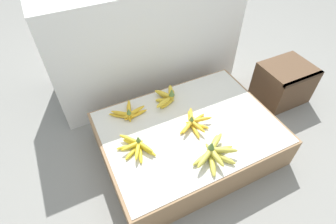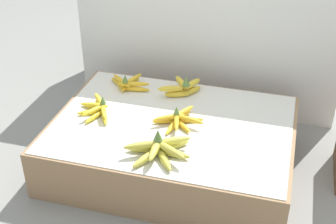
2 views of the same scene
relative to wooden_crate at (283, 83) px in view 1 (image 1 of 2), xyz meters
The scene contains 9 objects.
ground_plane 0.94m from the wooden_crate, behind, with size 10.00×10.00×0.00m, color gray.
display_platform 0.93m from the wooden_crate, behind, with size 1.07×0.79×0.23m.
back_vendor_table 1.16m from the wooden_crate, 142.40° to the left, with size 1.41×0.59×0.85m.
wooden_crate is the anchor object (origin of this frame).
banana_bunch_front_midleft 0.99m from the wooden_crate, 157.19° to the right, with size 0.27×0.25×0.11m.
banana_bunch_middle_left 1.29m from the wooden_crate, behind, with size 0.20×0.23×0.09m.
banana_bunch_middle_midleft 0.91m from the wooden_crate, behind, with size 0.24×0.23×0.08m.
banana_bunch_back_left 1.23m from the wooden_crate, behind, with size 0.24×0.17×0.09m.
banana_bunch_back_midleft 0.96m from the wooden_crate, behind, with size 0.20×0.19×0.11m.
Camera 1 is at (-0.58, -0.89, 1.45)m, focal length 28.00 mm.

